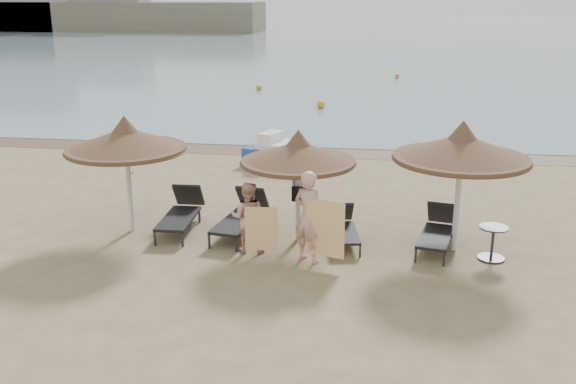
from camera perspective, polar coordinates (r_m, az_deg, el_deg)
name	(u,v)px	position (r m, az deg, el deg)	size (l,w,h in m)	color
ground	(292,260)	(13.38, 0.39, -6.04)	(160.00, 160.00, 0.00)	#917F5B
sea	(369,32)	(92.34, 7.18, 13.93)	(200.00, 140.00, 0.03)	slate
wet_sand_strip	(328,152)	(22.27, 3.61, 3.53)	(200.00, 1.60, 0.01)	brown
far_shore	(188,10)	(93.91, -8.88, 15.69)	(150.00, 54.80, 12.00)	#736B51
palapa_left	(126,140)	(14.78, -14.24, 4.50)	(2.73, 2.73, 2.71)	silver
palapa_center	(298,153)	(13.81, 0.92, 3.48)	(2.53, 2.53, 2.51)	silver
palapa_right	(462,148)	(13.67, 15.18, 3.80)	(2.85, 2.85, 2.82)	silver
lounger_far_left	(182,212)	(15.16, -9.45, -1.74)	(0.75, 2.08, 0.92)	#2A2A2F
lounger_near_left	(242,215)	(14.74, -4.12, -2.05)	(1.03, 2.20, 0.95)	#2A2A2F
lounger_near_right	(343,227)	(14.27, 4.93, -3.10)	(0.84, 1.76, 0.76)	#2A2A2F
lounger_far_right	(438,230)	(14.29, 13.16, -3.28)	(1.03, 2.00, 0.86)	#2A2A2F
side_table	(492,244)	(13.94, 17.71, -4.42)	(0.59, 0.59, 0.71)	#2A2A2F
person_left	(248,212)	(13.52, -3.61, -1.76)	(0.82, 0.53, 1.78)	tan
person_right	(309,209)	(12.94, 1.88, -1.55)	(1.03, 0.67, 2.24)	tan
towel_left	(261,229)	(13.21, -2.40, -3.29)	(0.68, 0.06, 0.95)	orange
towel_right	(325,229)	(12.78, 3.30, -3.28)	(0.80, 0.28, 1.18)	orange
bag_patterned	(299,183)	(14.18, 1.00, 0.78)	(0.32, 0.18, 0.39)	white
bag_dark	(297,194)	(13.90, 0.82, -0.20)	(0.25, 0.13, 0.33)	black
pedal_boat	(281,153)	(20.53, -0.63, 3.46)	(2.55, 2.05, 1.03)	navy
buoy_left	(259,87)	(36.63, -2.60, 9.27)	(0.34, 0.34, 0.34)	gold
buoy_mid	(397,76)	(42.45, 9.66, 10.13)	(0.31, 0.31, 0.31)	gold
buoy_extra	(321,104)	(30.86, 2.94, 7.79)	(0.39, 0.39, 0.39)	gold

